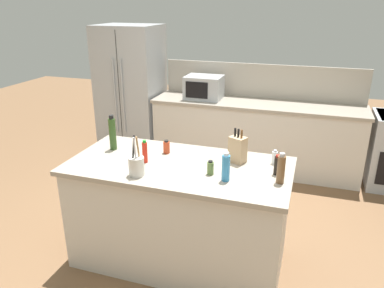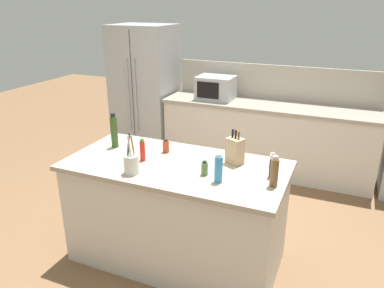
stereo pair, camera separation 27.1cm
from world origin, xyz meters
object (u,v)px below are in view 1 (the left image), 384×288
(utensil_crock, at_px, (136,165))
(hot_sauce_bottle, at_px, (145,152))
(knife_block, at_px, (238,149))
(spice_jar_paprika, at_px, (167,147))
(pepper_grinder, at_px, (281,169))
(dish_soap_bottle, at_px, (226,167))
(microwave, at_px, (204,87))
(olive_oil_bottle, at_px, (113,133))
(soy_sauce_bottle, at_px, (277,165))
(salt_shaker, at_px, (275,157))
(refrigerator, at_px, (131,91))
(spice_jar_oregano, at_px, (210,168))

(utensil_crock, bearing_deg, hot_sauce_bottle, 100.15)
(knife_block, height_order, spice_jar_paprika, knife_block)
(pepper_grinder, bearing_deg, spice_jar_paprika, 164.63)
(utensil_crock, relative_size, dish_soap_bottle, 1.41)
(microwave, xyz_separation_m, olive_oil_bottle, (-0.24, -2.07, -0.00))
(microwave, xyz_separation_m, soy_sauce_bottle, (1.23, -2.14, -0.08))
(soy_sauce_bottle, relative_size, olive_oil_bottle, 0.50)
(knife_block, bearing_deg, spice_jar_paprika, -154.90)
(utensil_crock, distance_m, salt_shaker, 1.13)
(utensil_crock, xyz_separation_m, soy_sauce_bottle, (1.03, 0.35, -0.01))
(utensil_crock, relative_size, hot_sauce_bottle, 1.64)
(pepper_grinder, bearing_deg, knife_block, 143.51)
(microwave, height_order, utensil_crock, utensil_crock)
(refrigerator, relative_size, spice_jar_paprika, 15.93)
(spice_jar_oregano, relative_size, hot_sauce_bottle, 0.59)
(microwave, height_order, spice_jar_oregano, microwave)
(microwave, xyz_separation_m, utensil_crock, (0.20, -2.50, -0.07))
(hot_sauce_bottle, bearing_deg, salt_shaker, 16.66)
(dish_soap_bottle, relative_size, hot_sauce_bottle, 1.17)
(dish_soap_bottle, xyz_separation_m, pepper_grinder, (0.39, 0.09, 0.00))
(knife_block, xyz_separation_m, salt_shaker, (0.30, 0.06, -0.06))
(salt_shaker, xyz_separation_m, spice_jar_oregano, (-0.45, -0.36, -0.00))
(olive_oil_bottle, xyz_separation_m, spice_jar_oregano, (0.98, -0.23, -0.10))
(spice_jar_oregano, bearing_deg, microwave, 107.73)
(knife_block, distance_m, salt_shaker, 0.31)
(knife_block, xyz_separation_m, dish_soap_bottle, (-0.01, -0.37, -0.01))
(knife_block, relative_size, spice_jar_paprika, 2.44)
(hot_sauce_bottle, distance_m, spice_jar_paprika, 0.27)
(hot_sauce_bottle, bearing_deg, pepper_grinder, -1.74)
(knife_block, height_order, soy_sauce_bottle, knife_block)
(knife_block, bearing_deg, salt_shaker, 36.24)
(microwave, relative_size, dish_soap_bottle, 2.17)
(soy_sauce_bottle, bearing_deg, utensil_crock, -160.98)
(soy_sauce_bottle, relative_size, spice_jar_oregano, 1.41)
(spice_jar_paprika, bearing_deg, microwave, 97.13)
(spice_jar_oregano, xyz_separation_m, hot_sauce_bottle, (-0.58, 0.05, 0.04))
(microwave, xyz_separation_m, hot_sauce_bottle, (0.16, -2.25, -0.06))
(microwave, xyz_separation_m, salt_shaker, (1.19, -1.94, -0.10))
(microwave, height_order, knife_block, microwave)
(dish_soap_bottle, relative_size, spice_jar_paprika, 1.92)
(salt_shaker, height_order, soy_sauce_bottle, soy_sauce_bottle)
(salt_shaker, xyz_separation_m, pepper_grinder, (0.08, -0.34, 0.06))
(salt_shaker, height_order, pepper_grinder, pepper_grinder)
(knife_block, bearing_deg, refrigerator, 159.45)
(soy_sauce_bottle, xyz_separation_m, spice_jar_paprika, (-0.98, 0.14, -0.02))
(dish_soap_bottle, height_order, spice_jar_paprika, dish_soap_bottle)
(microwave, relative_size, pepper_grinder, 2.08)
(microwave, xyz_separation_m, spice_jar_paprika, (0.25, -2.00, -0.10))
(refrigerator, relative_size, knife_block, 6.53)
(hot_sauce_bottle, bearing_deg, olive_oil_bottle, 155.82)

